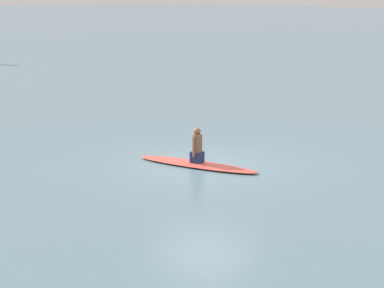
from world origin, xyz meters
name	(u,v)px	position (x,y,z in m)	size (l,w,h in m)	color
ground_plane	(204,165)	(0.00, 0.00, 0.00)	(400.00, 400.00, 0.00)	slate
surfboard	(197,164)	(0.16, -0.10, 0.04)	(3.39, 0.69, 0.09)	#D84C3F
person_paddler	(197,147)	(0.16, -0.10, 0.50)	(0.40, 0.33, 0.91)	navy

